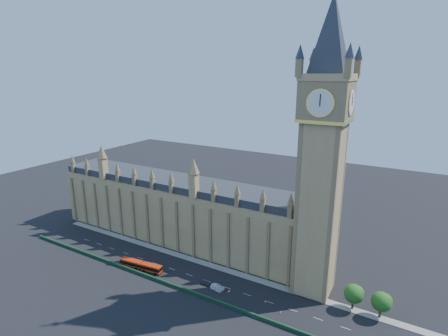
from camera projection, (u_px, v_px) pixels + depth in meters
The scene contains 15 objects.
ground at pixel (198, 278), 127.14m from camera, with size 400.00×400.00×0.00m, color black.
palace_westminster at pixel (178, 210), 153.84m from camera, with size 120.00×20.00×28.00m.
elizabeth_tower at pixel (324, 133), 106.09m from camera, with size 20.59×20.59×105.00m.
bridge_parapet at pixel (183, 289), 119.45m from camera, with size 160.00×0.60×1.20m, color #1E4C2D.
kerb_north at pixel (212, 266), 135.06m from camera, with size 160.00×3.00×0.16m, color gray.
tree_east_near at pixel (355, 293), 109.00m from camera, with size 6.00×6.00×8.50m.
tree_east_far at pixel (382, 301), 105.16m from camera, with size 6.00×6.00×8.50m.
red_bus at pixel (141, 265), 132.36m from camera, with size 17.89×4.42×3.01m.
car_grey at pixel (206, 283), 123.04m from camera, with size 1.56×3.89×1.32m, color #3C3F44.
car_silver at pixel (217, 287), 120.36m from camera, with size 1.73×4.95×1.63m, color #B5B6BD.
car_white at pixel (216, 289), 119.55m from camera, with size 1.79×4.41×1.28m, color silver.
cone_a at pixel (230, 291), 119.03m from camera, with size 0.61×0.61×0.76m.
cone_b at pixel (229, 292), 118.41m from camera, with size 0.54×0.54×0.77m.
cone_c at pixel (265, 302), 113.44m from camera, with size 0.48×0.48×0.68m.
cone_d at pixel (280, 312), 108.45m from camera, with size 0.48×0.48×0.62m.
Camera 1 is at (63.93, -92.34, 72.43)m, focal length 28.00 mm.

